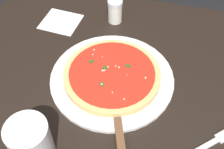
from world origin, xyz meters
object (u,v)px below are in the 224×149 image
serving_plate (112,78)px  cup_tall_drink (31,142)px  napkin_folded_right (61,22)px  parmesan_shaker (115,11)px  pizza_server (119,129)px  fork (202,148)px  pizza (112,75)px

serving_plate → cup_tall_drink: (-0.11, -0.25, 0.05)m
napkin_folded_right → parmesan_shaker: parmesan_shaker is taller
pizza_server → fork: 0.19m
pizza → serving_plate: bearing=1.6°
napkin_folded_right → pizza: bearing=-40.7°
cup_tall_drink → napkin_folded_right: cup_tall_drink is taller
serving_plate → fork: serving_plate is taller
pizza_server → napkin_folded_right: 0.44m
fork → parmesan_shaker: bearing=127.9°
pizza → napkin_folded_right: bearing=139.3°
cup_tall_drink → parmesan_shaker: size_ratio=1.46×
parmesan_shaker → fork: bearing=-52.1°
cup_tall_drink → parmesan_shaker: bearing=83.8°
serving_plate → cup_tall_drink: 0.27m
parmesan_shaker → napkin_folded_right: bearing=-162.8°
pizza → pizza_server: size_ratio=1.15×
pizza_server → napkin_folded_right: (-0.27, 0.34, -0.01)m
cup_tall_drink → fork: cup_tall_drink is taller
pizza_server → parmesan_shaker: 0.40m
pizza → parmesan_shaker: bearing=102.6°
serving_plate → napkin_folded_right: size_ratio=2.81×
cup_tall_drink → napkin_folded_right: size_ratio=0.93×
cup_tall_drink → napkin_folded_right: bearing=104.5°
napkin_folded_right → fork: fork is taller
serving_plate → parmesan_shaker: parmesan_shaker is taller
pizza → cup_tall_drink: size_ratio=2.35×
fork → pizza: bearing=149.7°
napkin_folded_right → pizza_server: bearing=-50.9°
parmesan_shaker → serving_plate: bearing=-77.4°
pizza_server → fork: (0.19, 0.01, -0.01)m
napkin_folded_right → parmesan_shaker: size_ratio=1.56×
pizza_server → parmesan_shaker: bearing=105.6°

